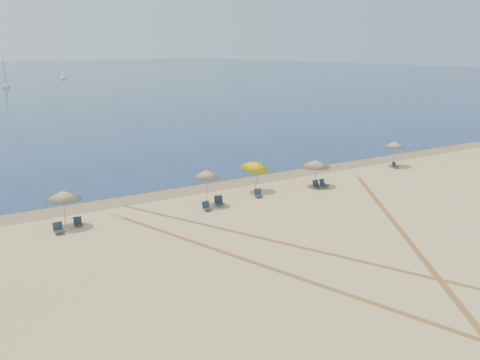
% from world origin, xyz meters
% --- Properties ---
extents(wet_sand, '(500.00, 500.00, 0.00)m').
position_xyz_m(wet_sand, '(0.00, 24.00, 0.00)').
color(wet_sand, olive).
rests_on(wet_sand, ground).
extents(umbrella_1, '(2.20, 2.20, 2.41)m').
position_xyz_m(umbrella_1, '(-13.02, 20.08, 2.07)').
color(umbrella_1, gray).
rests_on(umbrella_1, ground).
extents(umbrella_2, '(1.93, 1.93, 2.66)m').
position_xyz_m(umbrella_2, '(-3.31, 19.26, 2.32)').
color(umbrella_2, gray).
rests_on(umbrella_2, ground).
extents(umbrella_3, '(2.16, 2.23, 2.65)m').
position_xyz_m(umbrella_3, '(1.79, 20.58, 2.11)').
color(umbrella_3, gray).
rests_on(umbrella_3, ground).
extents(umbrella_4, '(2.35, 2.37, 2.23)m').
position_xyz_m(umbrella_4, '(6.74, 19.28, 1.88)').
color(umbrella_4, gray).
rests_on(umbrella_4, ground).
extents(umbrella_5, '(2.16, 2.16, 2.41)m').
position_xyz_m(umbrella_5, '(17.95, 21.02, 2.07)').
color(umbrella_5, gray).
rests_on(umbrella_5, ground).
extents(chair_2, '(0.57, 0.67, 0.68)m').
position_xyz_m(chair_2, '(-13.73, 19.14, 0.30)').
color(chair_2, black).
rests_on(chair_2, ground).
extents(chair_3, '(0.57, 0.65, 0.60)m').
position_xyz_m(chair_3, '(-12.31, 19.82, 0.26)').
color(chair_3, black).
rests_on(chair_3, ground).
extents(chair_4, '(0.56, 0.65, 0.64)m').
position_xyz_m(chair_4, '(-3.90, 18.32, 0.28)').
color(chair_4, black).
rests_on(chair_4, ground).
extents(chair_5, '(0.80, 0.86, 0.72)m').
position_xyz_m(chair_5, '(-2.58, 18.85, 0.32)').
color(chair_5, black).
rests_on(chair_5, ground).
extents(chair_6, '(0.73, 0.78, 0.64)m').
position_xyz_m(chair_6, '(1.05, 19.15, 0.28)').
color(chair_6, black).
rests_on(chair_6, ground).
extents(chair_7, '(0.59, 0.68, 0.68)m').
position_xyz_m(chair_7, '(6.40, 18.69, 0.30)').
color(chair_7, black).
rests_on(chair_7, ground).
extents(chair_8, '(0.69, 0.77, 0.68)m').
position_xyz_m(chair_8, '(7.13, 18.71, 0.30)').
color(chair_8, black).
rests_on(chair_8, ground).
extents(chair_9, '(0.53, 0.60, 0.59)m').
position_xyz_m(chair_9, '(17.45, 20.39, 0.26)').
color(chair_9, black).
rests_on(chair_9, ground).
extents(sailboat_0, '(3.10, 5.75, 8.31)m').
position_xyz_m(sailboat_0, '(12.09, 149.18, 2.52)').
color(sailboat_0, white).
rests_on(sailboat_0, ocean).
extents(sailboat_2, '(2.49, 5.59, 8.07)m').
position_xyz_m(sailboat_2, '(36.78, 179.06, 2.44)').
color(sailboat_2, white).
rests_on(sailboat_2, ocean).
extents(tire_tracks, '(46.95, 42.41, 0.00)m').
position_xyz_m(tire_tracks, '(-2.34, 9.22, 0.00)').
color(tire_tracks, tan).
rests_on(tire_tracks, ground).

